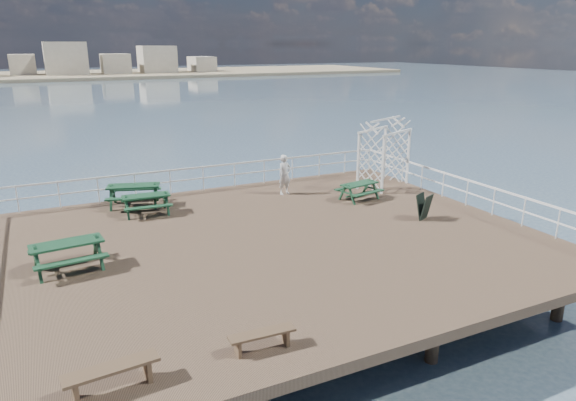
{
  "coord_description": "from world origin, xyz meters",
  "views": [
    {
      "loc": [
        -6.27,
        -14.62,
        6.25
      ],
      "look_at": [
        1.1,
        0.52,
        1.1
      ],
      "focal_mm": 32.0,
      "sensor_mm": 36.0,
      "label": 1
    }
  ],
  "objects_px": {
    "picnic_table_b": "(146,200)",
    "picnic_table_d": "(67,250)",
    "flat_bench_far": "(112,372)",
    "picnic_table_c": "(359,188)",
    "flat_bench_near": "(262,337)",
    "trellis_arbor": "(384,156)",
    "person": "(285,175)",
    "picnic_table_a": "(134,191)"
  },
  "relations": [
    {
      "from": "picnic_table_b",
      "to": "flat_bench_near",
      "type": "bearing_deg",
      "value": -84.37
    },
    {
      "from": "picnic_table_b",
      "to": "picnic_table_d",
      "type": "xyz_separation_m",
      "value": [
        -3.04,
        -4.16,
        0.06
      ]
    },
    {
      "from": "picnic_table_b",
      "to": "picnic_table_d",
      "type": "distance_m",
      "value": 5.16
    },
    {
      "from": "picnic_table_b",
      "to": "picnic_table_c",
      "type": "height_order",
      "value": "picnic_table_b"
    },
    {
      "from": "picnic_table_d",
      "to": "flat_bench_far",
      "type": "distance_m",
      "value": 6.19
    },
    {
      "from": "trellis_arbor",
      "to": "flat_bench_near",
      "type": "bearing_deg",
      "value": -160.06
    },
    {
      "from": "picnic_table_a",
      "to": "person",
      "type": "height_order",
      "value": "person"
    },
    {
      "from": "flat_bench_near",
      "to": "picnic_table_c",
      "type": "bearing_deg",
      "value": 48.8
    },
    {
      "from": "trellis_arbor",
      "to": "picnic_table_d",
      "type": "bearing_deg",
      "value": 170.89
    },
    {
      "from": "flat_bench_near",
      "to": "trellis_arbor",
      "type": "distance_m",
      "value": 14.13
    },
    {
      "from": "flat_bench_near",
      "to": "trellis_arbor",
      "type": "relative_size",
      "value": 0.47
    },
    {
      "from": "picnic_table_d",
      "to": "flat_bench_near",
      "type": "height_order",
      "value": "picnic_table_d"
    },
    {
      "from": "picnic_table_a",
      "to": "picnic_table_c",
      "type": "xyz_separation_m",
      "value": [
        8.62,
        -3.19,
        -0.12
      ]
    },
    {
      "from": "picnic_table_b",
      "to": "person",
      "type": "distance_m",
      "value": 5.94
    },
    {
      "from": "picnic_table_d",
      "to": "trellis_arbor",
      "type": "xyz_separation_m",
      "value": [
        13.59,
        3.56,
        0.77
      ]
    },
    {
      "from": "picnic_table_a",
      "to": "flat_bench_far",
      "type": "bearing_deg",
      "value": -85.39
    },
    {
      "from": "picnic_table_c",
      "to": "flat_bench_far",
      "type": "relative_size",
      "value": 1.04
    },
    {
      "from": "picnic_table_d",
      "to": "flat_bench_far",
      "type": "relative_size",
      "value": 1.18
    },
    {
      "from": "picnic_table_a",
      "to": "picnic_table_b",
      "type": "xyz_separation_m",
      "value": [
        0.24,
        -1.26,
        -0.08
      ]
    },
    {
      "from": "picnic_table_c",
      "to": "flat_bench_far",
      "type": "bearing_deg",
      "value": -153.83
    },
    {
      "from": "flat_bench_near",
      "to": "picnic_table_b",
      "type": "bearing_deg",
      "value": 94.46
    },
    {
      "from": "picnic_table_c",
      "to": "picnic_table_a",
      "type": "bearing_deg",
      "value": 148.63
    },
    {
      "from": "flat_bench_far",
      "to": "trellis_arbor",
      "type": "relative_size",
      "value": 0.58
    },
    {
      "from": "flat_bench_far",
      "to": "person",
      "type": "relative_size",
      "value": 1.04
    },
    {
      "from": "picnic_table_d",
      "to": "flat_bench_far",
      "type": "xyz_separation_m",
      "value": [
        0.35,
        -6.18,
        -0.23
      ]
    },
    {
      "from": "flat_bench_near",
      "to": "flat_bench_far",
      "type": "height_order",
      "value": "flat_bench_far"
    },
    {
      "from": "picnic_table_c",
      "to": "person",
      "type": "distance_m",
      "value": 3.24
    },
    {
      "from": "picnic_table_b",
      "to": "trellis_arbor",
      "type": "relative_size",
      "value": 0.59
    },
    {
      "from": "picnic_table_c",
      "to": "person",
      "type": "bearing_deg",
      "value": 128.36
    },
    {
      "from": "flat_bench_near",
      "to": "flat_bench_far",
      "type": "distance_m",
      "value": 3.05
    },
    {
      "from": "picnic_table_b",
      "to": "trellis_arbor",
      "type": "distance_m",
      "value": 10.6
    },
    {
      "from": "picnic_table_b",
      "to": "picnic_table_c",
      "type": "distance_m",
      "value": 8.6
    },
    {
      "from": "picnic_table_b",
      "to": "person",
      "type": "bearing_deg",
      "value": 5.17
    },
    {
      "from": "picnic_table_b",
      "to": "picnic_table_c",
      "type": "xyz_separation_m",
      "value": [
        8.38,
        -1.94,
        -0.04
      ]
    },
    {
      "from": "flat_bench_far",
      "to": "person",
      "type": "distance_m",
      "value": 13.6
    },
    {
      "from": "flat_bench_near",
      "to": "person",
      "type": "xyz_separation_m",
      "value": [
        5.57,
        10.5,
        0.55
      ]
    },
    {
      "from": "flat_bench_far",
      "to": "picnic_table_a",
      "type": "bearing_deg",
      "value": 72.69
    },
    {
      "from": "flat_bench_far",
      "to": "picnic_table_d",
      "type": "bearing_deg",
      "value": 87.89
    },
    {
      "from": "flat_bench_far",
      "to": "person",
      "type": "height_order",
      "value": "person"
    },
    {
      "from": "trellis_arbor",
      "to": "person",
      "type": "relative_size",
      "value": 1.8
    },
    {
      "from": "picnic_table_d",
      "to": "picnic_table_b",
      "type": "bearing_deg",
      "value": 48.2
    },
    {
      "from": "flat_bench_far",
      "to": "trellis_arbor",
      "type": "bearing_deg",
      "value": 30.95
    }
  ]
}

